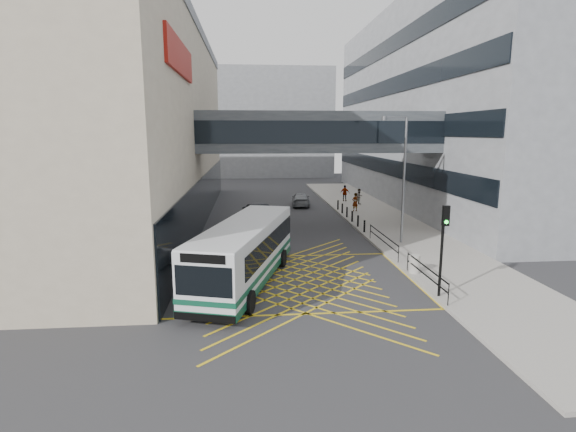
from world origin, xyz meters
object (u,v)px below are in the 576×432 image
object	(u,v)px
pedestrian_b	(359,197)
car_silver	(301,199)
pedestrian_c	(345,193)
pedestrian_a	(355,202)
bus	(245,251)
car_white	(219,256)
street_lamp	(402,172)
litter_bin	(415,264)
car_dark	(257,212)
traffic_light	(443,238)

from	to	relation	value
pedestrian_b	car_silver	bearing A→B (deg)	146.30
pedestrian_c	pedestrian_a	bearing A→B (deg)	109.68
pedestrian_b	pedestrian_c	distance (m)	2.51
bus	car_white	xyz separation A→B (m)	(-1.46, 2.50, -0.90)
car_white	street_lamp	distance (m)	13.21
bus	pedestrian_a	size ratio (longest dim) A/B	6.55
street_lamp	pedestrian_a	xyz separation A→B (m)	(-0.08, 12.30, -3.89)
litter_bin	pedestrian_a	distance (m)	18.89
street_lamp	pedestrian_b	xyz separation A→B (m)	(1.30, 16.20, -3.94)
litter_bin	pedestrian_c	world-z (taller)	pedestrian_c
car_dark	litter_bin	distance (m)	17.80
litter_bin	pedestrian_b	bearing A→B (deg)	83.34
street_lamp	bus	bearing A→B (deg)	-159.07
car_white	litter_bin	world-z (taller)	car_white
street_lamp	pedestrian_b	world-z (taller)	street_lamp
bus	car_dark	bearing A→B (deg)	102.94
bus	car_white	world-z (taller)	bus
traffic_light	car_white	bearing A→B (deg)	154.08
bus	car_dark	size ratio (longest dim) A/B	2.36
car_dark	traffic_light	bearing A→B (deg)	97.29
bus	street_lamp	world-z (taller)	street_lamp
car_dark	traffic_light	size ratio (longest dim) A/B	1.14
car_silver	litter_bin	world-z (taller)	car_silver
pedestrian_a	car_dark	bearing A→B (deg)	-7.34
street_lamp	pedestrian_a	bearing A→B (deg)	77.23
car_silver	pedestrian_b	distance (m)	6.03
car_dark	pedestrian_c	size ratio (longest dim) A/B	2.76
traffic_light	pedestrian_c	xyz separation A→B (m)	(1.79, 28.61, -1.87)
bus	street_lamp	size ratio (longest dim) A/B	1.36
bus	car_dark	distance (m)	16.36
litter_bin	bus	bearing A→B (deg)	-177.42
bus	pedestrian_a	distance (m)	21.78
car_dark	car_silver	bearing A→B (deg)	-136.65
car_white	pedestrian_c	bearing A→B (deg)	-129.70
car_white	litter_bin	size ratio (longest dim) A/B	4.90
car_white	traffic_light	distance (m)	11.88
car_white	street_lamp	xyz separation A→B (m)	(11.73, 4.45, 4.16)
pedestrian_c	pedestrian_b	bearing A→B (deg)	136.91
bus	car_white	bearing A→B (deg)	136.45
car_white	pedestrian_b	xyz separation A→B (m)	(13.02, 20.65, 0.21)
bus	car_silver	xyz separation A→B (m)	(5.57, 23.78, -0.96)
pedestrian_a	pedestrian_c	xyz separation A→B (m)	(0.37, 6.20, 0.00)
pedestrian_c	traffic_light	bearing A→B (deg)	109.48
pedestrian_a	street_lamp	bearing A→B (deg)	65.49
car_white	pedestrian_b	bearing A→B (deg)	-134.30
traffic_light	litter_bin	xyz separation A→B (m)	(0.15, 3.57, -2.25)
street_lamp	car_white	bearing A→B (deg)	-172.39
car_white	pedestrian_c	size ratio (longest dim) A/B	2.74
car_silver	pedestrian_b	bearing A→B (deg)	179.59
car_white	litter_bin	distance (m)	10.58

